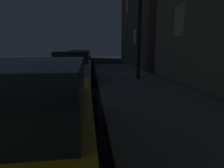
# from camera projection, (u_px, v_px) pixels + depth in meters

# --- Properties ---
(car_yellow_cab) EXTENTS (2.08, 4.11, 1.43)m
(car_yellow_cab) POSITION_uv_depth(u_px,v_px,m) (20.00, 120.00, 2.28)
(car_yellow_cab) COLOR gold
(car_yellow_cab) RESTS_ON ground
(car_silver) EXTENTS (1.97, 4.57, 1.43)m
(car_silver) POSITION_uv_depth(u_px,v_px,m) (73.00, 67.00, 9.04)
(car_silver) COLOR #B7B7BF
(car_silver) RESTS_ON ground
(car_red) EXTENTS (2.12, 4.39, 1.43)m
(car_red) POSITION_uv_depth(u_px,v_px,m) (80.00, 59.00, 15.53)
(car_red) COLOR maroon
(car_red) RESTS_ON ground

